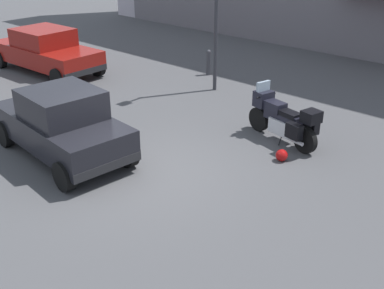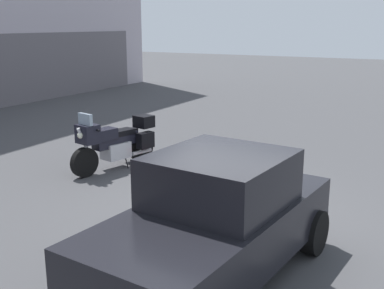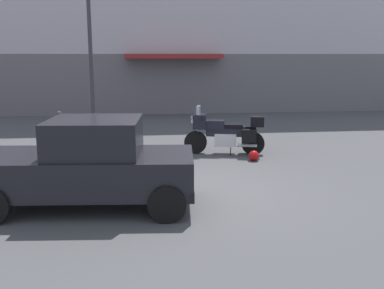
{
  "view_description": "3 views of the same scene",
  "coord_description": "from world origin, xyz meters",
  "px_view_note": "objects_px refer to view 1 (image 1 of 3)",
  "views": [
    {
      "loc": [
        7.03,
        -6.2,
        4.99
      ],
      "look_at": [
        0.8,
        0.7,
        0.64
      ],
      "focal_mm": 44.65,
      "sensor_mm": 36.0,
      "label": 1
    },
    {
      "loc": [
        -6.89,
        -3.14,
        3.18
      ],
      "look_at": [
        1.3,
        1.34,
        0.82
      ],
      "focal_mm": 44.93,
      "sensor_mm": 36.0,
      "label": 2
    },
    {
      "loc": [
        -1.01,
        -8.7,
        2.76
      ],
      "look_at": [
        0.22,
        1.36,
        0.7
      ],
      "focal_mm": 41.46,
      "sensor_mm": 36.0,
      "label": 3
    }
  ],
  "objects_px": {
    "motorcycle": "(283,118)",
    "car_hatchback_near": "(62,124)",
    "helmet": "(282,155)",
    "car_sedan_far": "(46,50)",
    "bollard_curbside": "(209,62)"
  },
  "relations": [
    {
      "from": "motorcycle",
      "to": "car_hatchback_near",
      "type": "height_order",
      "value": "car_hatchback_near"
    },
    {
      "from": "helmet",
      "to": "car_sedan_far",
      "type": "relative_size",
      "value": 0.06
    },
    {
      "from": "helmet",
      "to": "bollard_curbside",
      "type": "xyz_separation_m",
      "value": [
        -5.65,
        4.07,
        0.34
      ]
    },
    {
      "from": "motorcycle",
      "to": "car_hatchback_near",
      "type": "bearing_deg",
      "value": 64.1
    },
    {
      "from": "motorcycle",
      "to": "car_sedan_far",
      "type": "distance_m",
      "value": 9.7
    },
    {
      "from": "motorcycle",
      "to": "helmet",
      "type": "bearing_deg",
      "value": 135.73
    },
    {
      "from": "car_sedan_far",
      "to": "bollard_curbside",
      "type": "height_order",
      "value": "car_sedan_far"
    },
    {
      "from": "helmet",
      "to": "car_hatchback_near",
      "type": "height_order",
      "value": "car_hatchback_near"
    },
    {
      "from": "helmet",
      "to": "car_hatchback_near",
      "type": "xyz_separation_m",
      "value": [
        -3.9,
        -3.18,
        0.67
      ]
    },
    {
      "from": "motorcycle",
      "to": "car_hatchback_near",
      "type": "distance_m",
      "value": 5.27
    },
    {
      "from": "motorcycle",
      "to": "car_sedan_far",
      "type": "xyz_separation_m",
      "value": [
        -9.68,
        -0.48,
        0.16
      ]
    },
    {
      "from": "helmet",
      "to": "bollard_curbside",
      "type": "relative_size",
      "value": 0.31
    },
    {
      "from": "car_hatchback_near",
      "to": "bollard_curbside",
      "type": "bearing_deg",
      "value": -71.12
    },
    {
      "from": "helmet",
      "to": "bollard_curbside",
      "type": "height_order",
      "value": "bollard_curbside"
    },
    {
      "from": "motorcycle",
      "to": "car_sedan_far",
      "type": "relative_size",
      "value": 0.48
    }
  ]
}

